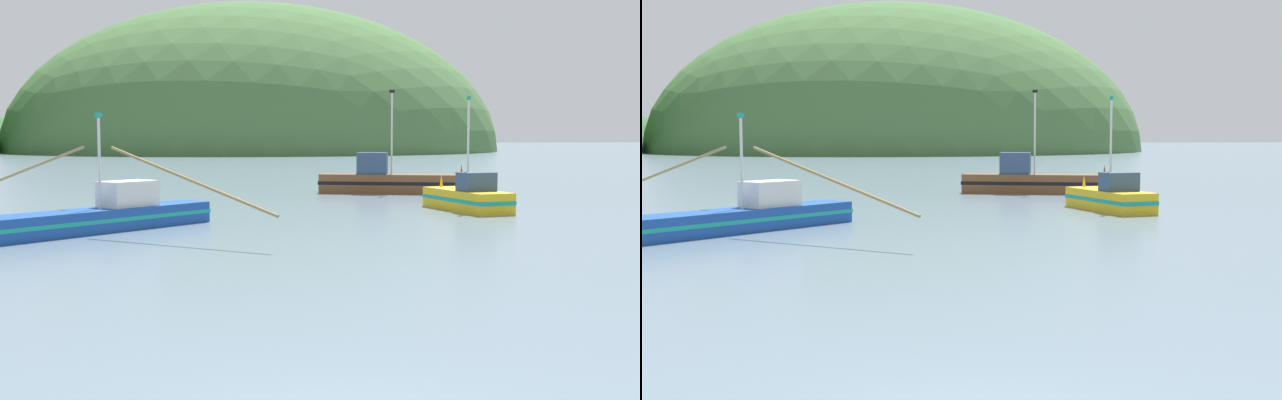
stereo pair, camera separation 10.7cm
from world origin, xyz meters
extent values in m
ellipsoid|color=#47703D|center=(10.77, 174.12, 0.00)|extent=(106.11, 84.89, 63.29)
cube|color=gold|center=(12.55, 33.00, 0.56)|extent=(3.32, 6.59, 1.12)
cube|color=teal|center=(12.55, 33.00, 0.62)|extent=(3.35, 6.66, 0.20)
cone|color=gold|center=(11.96, 35.84, 1.47)|extent=(0.24, 0.24, 0.70)
cube|color=#334C6B|center=(12.74, 32.05, 1.61)|extent=(2.03, 1.55, 0.99)
cylinder|color=silver|center=(12.56, 32.94, 3.51)|extent=(0.12, 0.12, 4.79)
cube|color=teal|center=(12.56, 32.94, 6.03)|extent=(0.10, 0.36, 0.20)
cube|color=#19479E|center=(-5.99, 26.04, 0.48)|extent=(9.46, 9.19, 0.97)
cube|color=teal|center=(-5.99, 26.04, 0.53)|extent=(9.56, 9.28, 0.17)
cube|color=silver|center=(-4.85, 27.13, 1.53)|extent=(2.73, 2.71, 1.12)
cylinder|color=silver|center=(-5.93, 26.10, 2.90)|extent=(0.12, 0.12, 3.86)
cube|color=teal|center=(-5.93, 26.10, 4.94)|extent=(0.28, 0.27, 0.20)
cylinder|color=#997F4C|center=(-2.17, 22.05, 2.42)|extent=(6.41, 6.67, 2.43)
cylinder|color=#997F4C|center=(-9.81, 30.03, 2.42)|extent=(6.41, 6.67, 2.43)
cube|color=brown|center=(11.49, 45.84, 0.66)|extent=(10.17, 4.72, 1.32)
cube|color=black|center=(11.49, 45.84, 0.73)|extent=(10.27, 4.76, 0.24)
cone|color=brown|center=(15.92, 44.48, 1.67)|extent=(0.25, 0.25, 0.70)
cube|color=#334C6B|center=(10.13, 46.26, 2.07)|extent=(2.38, 1.99, 1.49)
cylinder|color=silver|center=(11.40, 45.87, 4.09)|extent=(0.12, 0.12, 5.54)
cube|color=black|center=(11.40, 45.87, 6.99)|extent=(0.35, 0.13, 0.20)
camera|label=1|loc=(-1.84, -10.71, 4.25)|focal=47.46mm
camera|label=2|loc=(-1.73, -10.73, 4.25)|focal=47.46mm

